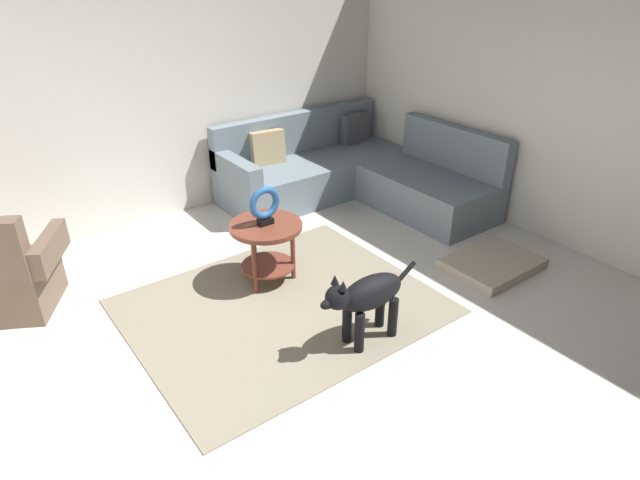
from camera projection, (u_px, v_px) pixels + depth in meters
name	position (u px, v px, depth m)	size (l,w,h in m)	color
ground_plane	(320.00, 367.00, 3.77)	(6.00, 6.00, 0.10)	silver
wall_back	(136.00, 88.00, 5.19)	(6.00, 0.12, 2.70)	silver
wall_right	(593.00, 103.00, 4.66)	(0.12, 6.00, 2.70)	silver
area_rug	(282.00, 306.00, 4.32)	(2.30, 1.90, 0.01)	gray
sectional_couch	(354.00, 175.00, 6.09)	(2.20, 2.25, 0.88)	slate
armchair	(5.00, 275.00, 4.13)	(0.99, 0.92, 0.88)	brown
side_table	(266.00, 237.00, 4.48)	(0.60, 0.60, 0.54)	brown
torus_sculpture	(265.00, 205.00, 4.34)	(0.28, 0.08, 0.33)	black
dog_bed_mat	(492.00, 264.00, 4.83)	(0.80, 0.60, 0.09)	#B2A38E
dog	(367.00, 297.00, 3.77)	(0.85, 0.23, 0.63)	black
dog_toy_ball	(383.00, 300.00, 4.33)	(0.08, 0.08, 0.08)	green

